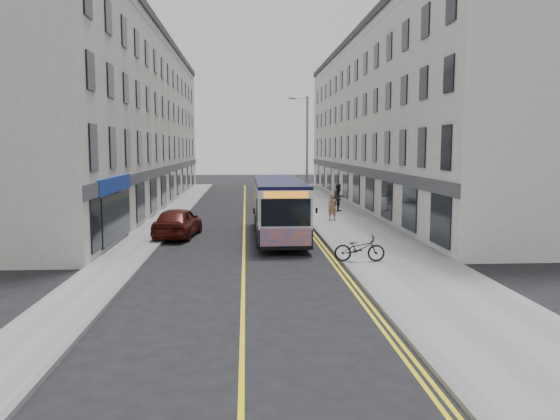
{
  "coord_description": "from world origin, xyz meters",
  "views": [
    {
      "loc": [
        0.11,
        -22.77,
        4.61
      ],
      "look_at": [
        1.75,
        3.36,
        1.6
      ],
      "focal_mm": 35.0,
      "sensor_mm": 36.0,
      "label": 1
    }
  ],
  "objects": [
    {
      "name": "car_white",
      "position": [
        3.2,
        23.15,
        0.74
      ],
      "size": [
        2.08,
        4.62,
        1.47
      ],
      "primitive_type": "imported",
      "rotation": [
        0.0,
        0.0,
        -0.12
      ],
      "color": "silver",
      "rests_on": "ground"
    },
    {
      "name": "road_dbl_yellow_inner",
      "position": [
        3.55,
        12.0,
        0.0
      ],
      "size": [
        0.1,
        64.0,
        0.01
      ],
      "primitive_type": "cube",
      "color": "yellow",
      "rests_on": "ground"
    },
    {
      "name": "road_dbl_yellow_outer",
      "position": [
        3.75,
        12.0,
        0.0
      ],
      "size": [
        0.1,
        64.0,
        0.01
      ],
      "primitive_type": "cube",
      "color": "yellow",
      "rests_on": "ground"
    },
    {
      "name": "pedestrian_far",
      "position": [
        6.64,
        15.1,
        1.09
      ],
      "size": [
        1.19,
        1.11,
        1.94
      ],
      "primitive_type": "imported",
      "rotation": [
        0.0,
        0.0,
        0.53
      ],
      "color": "black",
      "rests_on": "pavement_east"
    },
    {
      "name": "city_bus",
      "position": [
        1.78,
        4.94,
        1.63
      ],
      "size": [
        2.4,
        10.24,
        2.97
      ],
      "color": "black",
      "rests_on": "ground"
    },
    {
      "name": "terrace_west",
      "position": [
        -9.0,
        21.0,
        6.5
      ],
      "size": [
        6.0,
        46.0,
        13.0
      ],
      "primitive_type": "cube",
      "color": "silver",
      "rests_on": "ground"
    },
    {
      "name": "ground",
      "position": [
        0.0,
        0.0,
        0.0
      ],
      "size": [
        140.0,
        140.0,
        0.0
      ],
      "primitive_type": "plane",
      "color": "black",
      "rests_on": "ground"
    },
    {
      "name": "kerb_west",
      "position": [
        -4.0,
        12.0,
        0.07
      ],
      "size": [
        0.18,
        64.0,
        0.13
      ],
      "primitive_type": "cube",
      "color": "slate",
      "rests_on": "ground"
    },
    {
      "name": "kerb_east",
      "position": [
        4.0,
        12.0,
        0.07
      ],
      "size": [
        0.18,
        64.0,
        0.13
      ],
      "primitive_type": "cube",
      "color": "slate",
      "rests_on": "ground"
    },
    {
      "name": "car_maroon",
      "position": [
        -3.4,
        5.31,
        0.78
      ],
      "size": [
        2.39,
        4.79,
        1.57
      ],
      "primitive_type": "imported",
      "rotation": [
        0.0,
        0.0,
        3.02
      ],
      "color": "#47110B",
      "rests_on": "ground"
    },
    {
      "name": "pavement_west",
      "position": [
        -5.0,
        12.0,
        0.06
      ],
      "size": [
        2.0,
        64.0,
        0.12
      ],
      "primitive_type": "cube",
      "color": "gray",
      "rests_on": "ground"
    },
    {
      "name": "bicycle",
      "position": [
        4.58,
        -1.79,
        0.64
      ],
      "size": [
        2.04,
        0.83,
        1.05
      ],
      "primitive_type": "imported",
      "rotation": [
        0.0,
        0.0,
        1.5
      ],
      "color": "black",
      "rests_on": "pavement_east"
    },
    {
      "name": "streetlamp",
      "position": [
        4.17,
        14.0,
        4.38
      ],
      "size": [
        1.32,
        0.18,
        8.0
      ],
      "color": "gray",
      "rests_on": "ground"
    },
    {
      "name": "road_centre_line",
      "position": [
        0.0,
        12.0,
        0.0
      ],
      "size": [
        0.12,
        64.0,
        0.01
      ],
      "primitive_type": "cube",
      "color": "yellow",
      "rests_on": "ground"
    },
    {
      "name": "terrace_east",
      "position": [
        11.5,
        21.0,
        6.5
      ],
      "size": [
        6.0,
        46.0,
        13.0
      ],
      "primitive_type": "cube",
      "color": "white",
      "rests_on": "ground"
    },
    {
      "name": "pedestrian_near",
      "position": [
        5.47,
        10.53,
        0.95
      ],
      "size": [
        0.65,
        0.48,
        1.66
      ],
      "primitive_type": "imported",
      "rotation": [
        0.0,
        0.0,
        0.14
      ],
      "color": "#9A7246",
      "rests_on": "pavement_east"
    },
    {
      "name": "pavement_east",
      "position": [
        6.25,
        12.0,
        0.06
      ],
      "size": [
        4.5,
        64.0,
        0.12
      ],
      "primitive_type": "cube",
      "color": "gray",
      "rests_on": "ground"
    }
  ]
}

